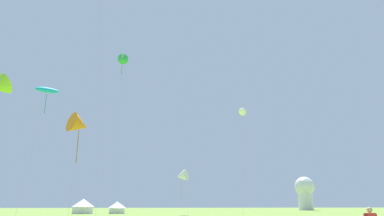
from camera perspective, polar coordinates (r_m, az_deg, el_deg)
The scene contains 8 objects.
kite_green_delta at distance 66.29m, azimuth -11.09°, elevation 7.64°, with size 2.12×3.40×28.48m.
kite_orange_delta at distance 28.07m, azimuth -17.60°, elevation -2.59°, with size 2.21×2.33×8.50m.
kite_white_delta at distance 66.30m, azimuth -1.69°, elevation -10.80°, with size 2.97×2.97×8.13m.
kite_white_parafoil at distance 44.66m, azimuth 8.10°, elevation -0.63°, with size 2.07×2.90×13.44m.
kite_cyan_parafoil at distance 39.85m, azimuth -22.21°, elevation 2.64°, with size 2.55×3.05×13.72m.
festival_tent_center at distance 77.92m, azimuth -17.02°, elevation -14.70°, with size 4.48×4.48×2.91m.
festival_tent_left at distance 77.12m, azimuth -11.90°, elevation -15.24°, with size 3.69×3.69×2.40m.
observatory_dome at distance 126.95m, azimuth 17.62°, elevation -12.60°, with size 6.40×6.40×10.80m.
Camera 1 is at (-4.78, -5.94, 1.83)m, focal length 33.31 mm.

